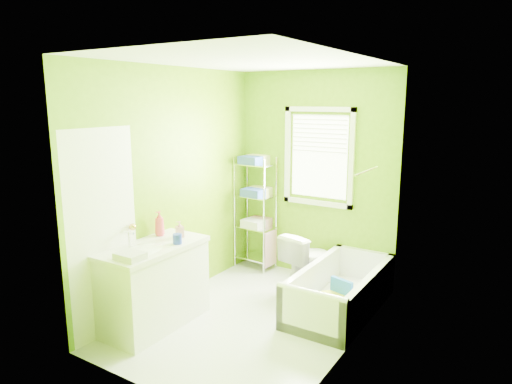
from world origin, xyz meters
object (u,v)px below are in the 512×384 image
Objects in this scene: bathtub at (339,296)px; vanity at (154,283)px; toilet at (307,260)px; wire_shelf_unit at (257,201)px.

bathtub is 1.39× the size of vanity.
vanity is (-1.47, -1.29, 0.29)m from bathtub.
toilet is (-0.58, 0.38, 0.19)m from bathtub.
wire_shelf_unit is at bearing 89.51° from vanity.
bathtub is 0.72m from toilet.
vanity is at bearing -138.72° from bathtub.
bathtub is at bearing 158.10° from toilet.
wire_shelf_unit reaches higher than toilet.
toilet is 0.45× the size of wire_shelf_unit.
bathtub is 1.01× the size of wire_shelf_unit.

